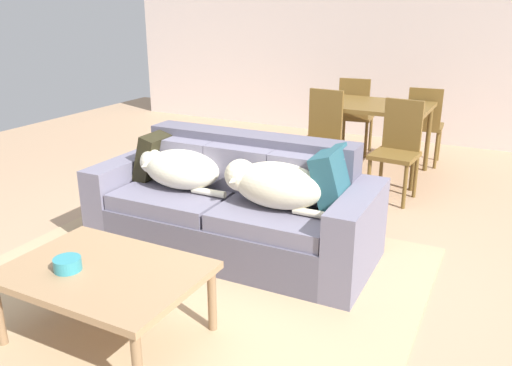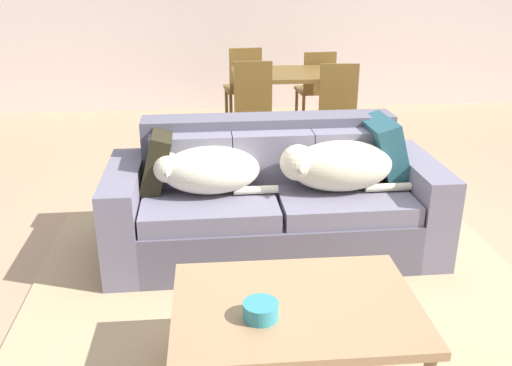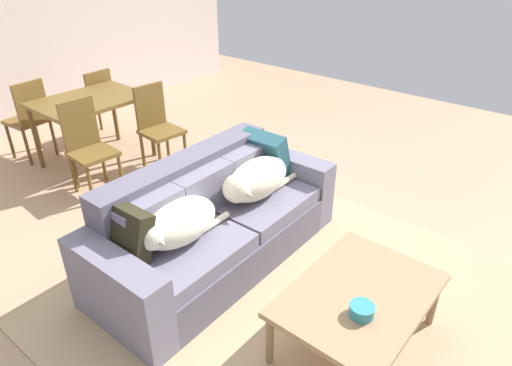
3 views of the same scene
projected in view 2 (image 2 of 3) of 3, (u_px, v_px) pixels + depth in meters
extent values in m
plane|color=tan|center=(292.00, 247.00, 3.70)|extent=(10.00, 10.00, 0.00)
cube|color=beige|center=(248.00, 2.00, 6.92)|extent=(8.00, 0.12, 2.70)
cube|color=tan|center=(291.00, 320.00, 2.93)|extent=(2.98, 3.07, 0.01)
cube|color=#595666|center=(274.00, 228.00, 3.61)|extent=(1.70, 0.91, 0.33)
cube|color=slate|center=(209.00, 199.00, 3.48)|extent=(0.83, 0.86, 0.12)
cube|color=slate|center=(339.00, 193.00, 3.56)|extent=(0.83, 0.86, 0.12)
cube|color=#595666|center=(269.00, 144.00, 3.73)|extent=(1.69, 0.27, 0.39)
cube|color=slate|center=(191.00, 160.00, 3.51)|extent=(0.52, 0.17, 0.33)
cube|color=slate|center=(272.00, 157.00, 3.56)|extent=(0.52, 0.17, 0.33)
cube|color=slate|center=(351.00, 154.00, 3.61)|extent=(0.52, 0.17, 0.33)
cube|color=slate|center=(126.00, 215.00, 3.46)|extent=(0.22, 0.88, 0.60)
cube|color=slate|center=(416.00, 203.00, 3.65)|extent=(0.22, 0.88, 0.60)
ellipsoid|color=beige|center=(211.00, 170.00, 3.39)|extent=(0.61, 0.39, 0.29)
sphere|color=beige|center=(168.00, 168.00, 3.33)|extent=(0.19, 0.19, 0.19)
cone|color=#ADA892|center=(167.00, 174.00, 3.26)|extent=(0.09, 0.10, 0.08)
cylinder|color=beige|center=(256.00, 190.00, 3.39)|extent=(0.27, 0.05, 0.05)
ellipsoid|color=beige|center=(341.00, 166.00, 3.42)|extent=(0.65, 0.36, 0.32)
sphere|color=beige|center=(298.00, 163.00, 3.36)|extent=(0.22, 0.22, 0.22)
cone|color=#AEA68C|center=(301.00, 170.00, 3.27)|extent=(0.10, 0.12, 0.10)
cylinder|color=beige|center=(388.00, 187.00, 3.43)|extent=(0.29, 0.06, 0.05)
cube|color=black|center=(156.00, 161.00, 3.47)|extent=(0.23, 0.38, 0.39)
cube|color=#25535E|center=(385.00, 150.00, 3.61)|extent=(0.29, 0.43, 0.44)
cube|color=#A37D57|center=(296.00, 307.00, 2.34)|extent=(1.05, 0.74, 0.04)
cylinder|color=#8A6A4A|center=(188.00, 311.00, 2.68)|extent=(0.05, 0.05, 0.39)
cylinder|color=#8A6A4A|center=(378.00, 301.00, 2.76)|extent=(0.05, 0.05, 0.39)
cylinder|color=teal|center=(261.00, 310.00, 2.22)|extent=(0.15, 0.15, 0.07)
cube|color=brown|center=(288.00, 74.00, 5.60)|extent=(1.12, 0.83, 0.04)
cylinder|color=brown|center=(241.00, 121.00, 5.36)|extent=(0.05, 0.05, 0.72)
cylinder|color=brown|center=(343.00, 118.00, 5.44)|extent=(0.05, 0.05, 0.72)
cylinder|color=brown|center=(237.00, 104.00, 6.03)|extent=(0.05, 0.05, 0.72)
cylinder|color=brown|center=(328.00, 102.00, 6.12)|extent=(0.05, 0.05, 0.72)
cube|color=brown|center=(254.00, 121.00, 5.11)|extent=(0.42, 0.42, 0.04)
cube|color=brown|center=(253.00, 88.00, 5.18)|extent=(0.36, 0.06, 0.50)
cylinder|color=brown|center=(236.00, 149.00, 5.03)|extent=(0.04, 0.04, 0.41)
cylinder|color=brown|center=(273.00, 149.00, 5.04)|extent=(0.04, 0.04, 0.41)
cylinder|color=brown|center=(236.00, 138.00, 5.35)|extent=(0.04, 0.04, 0.41)
cylinder|color=brown|center=(271.00, 138.00, 5.35)|extent=(0.04, 0.04, 0.41)
cube|color=brown|center=(340.00, 121.00, 5.09)|extent=(0.43, 0.43, 0.04)
cube|color=brown|center=(339.00, 89.00, 5.16)|extent=(0.36, 0.06, 0.47)
cylinder|color=brown|center=(323.00, 150.00, 5.01)|extent=(0.04, 0.04, 0.41)
cylinder|color=brown|center=(360.00, 150.00, 5.01)|extent=(0.04, 0.04, 0.41)
cylinder|color=brown|center=(319.00, 139.00, 5.33)|extent=(0.04, 0.04, 0.41)
cylinder|color=brown|center=(354.00, 139.00, 5.33)|extent=(0.04, 0.04, 0.41)
cube|color=brown|center=(243.00, 89.00, 6.32)|extent=(0.44, 0.44, 0.04)
cube|color=brown|center=(246.00, 69.00, 6.07)|extent=(0.36, 0.08, 0.46)
cylinder|color=brown|center=(255.00, 105.00, 6.60)|extent=(0.04, 0.04, 0.43)
cylinder|color=brown|center=(227.00, 106.00, 6.54)|extent=(0.04, 0.04, 0.43)
cylinder|color=brown|center=(260.00, 112.00, 6.29)|extent=(0.04, 0.04, 0.43)
cylinder|color=brown|center=(231.00, 113.00, 6.22)|extent=(0.04, 0.04, 0.43)
cube|color=brown|center=(315.00, 90.00, 6.34)|extent=(0.43, 0.43, 0.04)
cube|color=brown|center=(320.00, 72.00, 6.09)|extent=(0.36, 0.06, 0.44)
cylinder|color=brown|center=(324.00, 105.00, 6.61)|extent=(0.04, 0.04, 0.41)
cylinder|color=brown|center=(297.00, 106.00, 6.56)|extent=(0.04, 0.04, 0.41)
cylinder|color=brown|center=(332.00, 112.00, 6.30)|extent=(0.04, 0.04, 0.41)
cylinder|color=brown|center=(303.00, 113.00, 6.25)|extent=(0.04, 0.04, 0.41)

